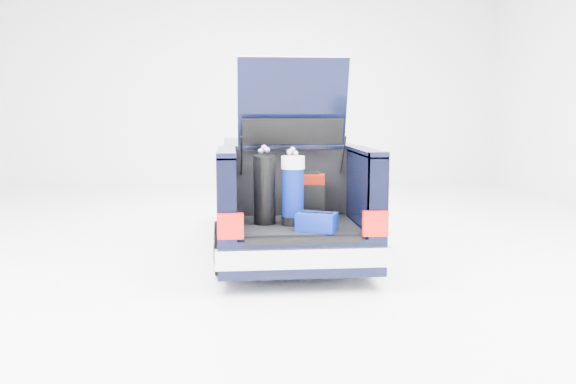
{
  "coord_description": "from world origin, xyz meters",
  "views": [
    {
      "loc": [
        -0.75,
        -8.17,
        1.9
      ],
      "look_at": [
        0.0,
        -0.5,
        0.83
      ],
      "focal_mm": 38.0,
      "sensor_mm": 36.0,
      "label": 1
    }
  ],
  "objects": [
    {
      "name": "ground",
      "position": [
        0.0,
        0.0,
        0.0
      ],
      "size": [
        14.0,
        14.0,
        0.0
      ],
      "primitive_type": "plane",
      "color": "white",
      "rests_on": "ground"
    },
    {
      "name": "car",
      "position": [
        -0.0,
        0.11,
        0.67
      ],
      "size": [
        1.87,
        4.65,
        2.47
      ],
      "color": "black",
      "rests_on": "ground"
    },
    {
      "name": "red_suitcase",
      "position": [
        0.21,
        -1.09,
        0.86
      ],
      "size": [
        0.35,
        0.26,
        0.54
      ],
      "rotation": [
        0.0,
        0.0,
        -0.14
      ],
      "color": "#721003",
      "rests_on": "car"
    },
    {
      "name": "black_golf_bag",
      "position": [
        -0.36,
        -1.48,
        1.0
      ],
      "size": [
        0.27,
        0.35,
        0.88
      ],
      "rotation": [
        0.0,
        0.0,
        -0.09
      ],
      "color": "black",
      "rests_on": "car"
    },
    {
      "name": "blue_golf_bag",
      "position": [
        -0.05,
        -1.53,
        0.99
      ],
      "size": [
        0.34,
        0.34,
        0.87
      ],
      "rotation": [
        0.0,
        0.0,
        -0.4
      ],
      "color": "black",
      "rests_on": "car"
    },
    {
      "name": "blue_duffel",
      "position": [
        0.17,
        -1.9,
        0.7
      ],
      "size": [
        0.48,
        0.41,
        0.21
      ],
      "rotation": [
        0.0,
        0.0,
        -0.42
      ],
      "color": "navy",
      "rests_on": "car"
    }
  ]
}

